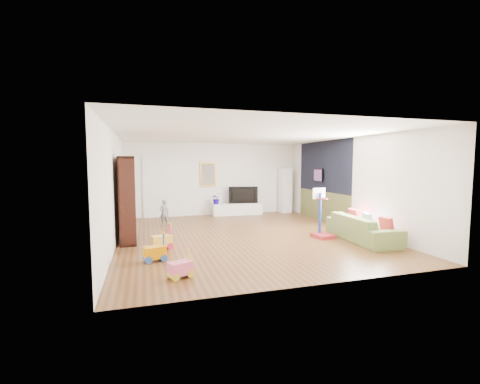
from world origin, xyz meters
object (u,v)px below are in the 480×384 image
object	(u,v)px
media_console	(237,209)
bookshelf	(127,199)
sofa	(362,228)
basketball_hoop	(323,213)

from	to	relation	value
media_console	bookshelf	distance (m)	4.98
media_console	sofa	world-z (taller)	sofa
bookshelf	basketball_hoop	world-z (taller)	bookshelf
bookshelf	sofa	distance (m)	5.98
bookshelf	media_console	bearing A→B (deg)	37.75
sofa	basketball_hoop	xyz separation A→B (m)	(-0.79, 0.54, 0.34)
sofa	media_console	bearing A→B (deg)	25.42
basketball_hoop	media_console	bearing A→B (deg)	97.70
basketball_hoop	sofa	bearing A→B (deg)	-41.02
sofa	basketball_hoop	bearing A→B (deg)	59.71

